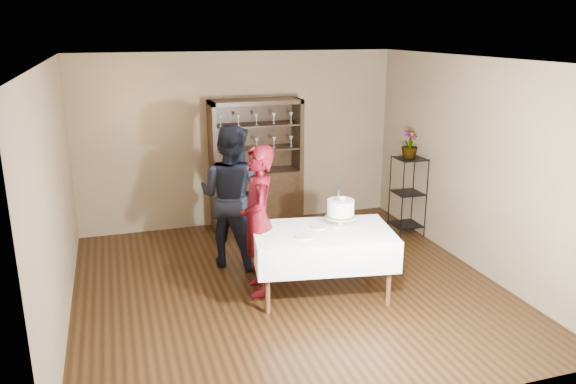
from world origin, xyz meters
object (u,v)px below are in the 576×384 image
(china_hutch, at_px, (256,185))
(man, at_px, (231,196))
(plant_etagere, at_px, (408,193))
(woman, at_px, (258,221))
(cake, at_px, (341,209))
(potted_plant, at_px, (410,144))
(cake_table, at_px, (323,246))

(china_hutch, relative_size, man, 1.07)
(china_hutch, height_order, plant_etagere, china_hutch)
(woman, height_order, cake, woman)
(cake, bearing_deg, man, 134.09)
(man, bearing_deg, potted_plant, -135.07)
(china_hutch, distance_m, potted_plant, 2.42)
(woman, xyz_separation_m, potted_plant, (2.61, 1.21, 0.50))
(china_hutch, xyz_separation_m, cake, (0.39, -2.46, 0.33))
(potted_plant, bearing_deg, cake_table, -141.94)
(cake_table, distance_m, potted_plant, 2.57)
(potted_plant, bearing_deg, woman, -155.24)
(cake_table, height_order, woman, woman)
(cake_table, bearing_deg, plant_etagere, 37.84)
(cake_table, relative_size, potted_plant, 4.15)
(woman, relative_size, potted_plant, 4.28)
(china_hutch, height_order, man, china_hutch)
(woman, height_order, potted_plant, woman)
(cake_table, xyz_separation_m, potted_plant, (1.93, 1.51, 0.79))
(cake_table, height_order, man, man)
(china_hutch, height_order, potted_plant, china_hutch)
(china_hutch, distance_m, cake_table, 2.57)
(cake_table, bearing_deg, china_hutch, 92.83)
(cake_table, xyz_separation_m, woman, (-0.69, 0.30, 0.28))
(cake_table, xyz_separation_m, cake, (0.26, 0.11, 0.38))
(plant_etagere, relative_size, man, 0.64)
(potted_plant, bearing_deg, man, -173.89)
(plant_etagere, bearing_deg, man, -173.81)
(plant_etagere, bearing_deg, china_hutch, 153.17)
(plant_etagere, relative_size, woman, 0.67)
(cake, bearing_deg, china_hutch, 98.96)
(potted_plant, bearing_deg, cake, -140.07)
(cake_table, relative_size, cake, 3.53)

